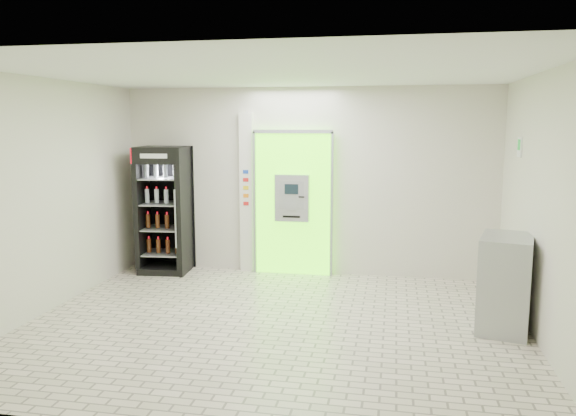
# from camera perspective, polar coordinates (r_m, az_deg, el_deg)

# --- Properties ---
(ground) EXTENTS (6.00, 6.00, 0.00)m
(ground) POSITION_cam_1_polar(r_m,az_deg,el_deg) (6.97, -1.46, -11.78)
(ground) COLOR beige
(ground) RESTS_ON ground
(room_shell) EXTENTS (6.00, 6.00, 6.00)m
(room_shell) POSITION_cam_1_polar(r_m,az_deg,el_deg) (6.56, -1.52, 3.49)
(room_shell) COLOR beige
(room_shell) RESTS_ON ground
(atm_assembly) EXTENTS (1.30, 0.24, 2.33)m
(atm_assembly) POSITION_cam_1_polar(r_m,az_deg,el_deg) (9.03, 0.53, 0.60)
(atm_assembly) COLOR #52E70D
(atm_assembly) RESTS_ON ground
(pillar) EXTENTS (0.22, 0.11, 2.60)m
(pillar) POSITION_cam_1_polar(r_m,az_deg,el_deg) (9.21, -4.21, 1.55)
(pillar) COLOR silver
(pillar) RESTS_ON ground
(beverage_cooler) EXTENTS (0.83, 0.77, 2.06)m
(beverage_cooler) POSITION_cam_1_polar(r_m,az_deg,el_deg) (9.41, -12.39, -0.40)
(beverage_cooler) COLOR black
(beverage_cooler) RESTS_ON ground
(steel_cabinet) EXTENTS (0.75, 0.95, 1.13)m
(steel_cabinet) POSITION_cam_1_polar(r_m,az_deg,el_deg) (7.14, 21.18, -7.13)
(steel_cabinet) COLOR #9D9FA4
(steel_cabinet) RESTS_ON ground
(exit_sign) EXTENTS (0.02, 0.22, 0.26)m
(exit_sign) POSITION_cam_1_polar(r_m,az_deg,el_deg) (7.95, 22.48, 5.75)
(exit_sign) COLOR white
(exit_sign) RESTS_ON room_shell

